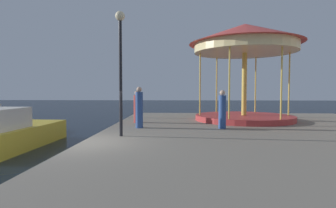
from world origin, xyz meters
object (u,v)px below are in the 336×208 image
(lamp_post_mid_promenade, at_px, (120,52))
(person_by_the_water, at_px, (222,111))
(carousel, at_px, (245,48))
(person_far_corner, at_px, (139,109))
(motorboat_yellow, at_px, (12,133))
(person_mid_promenade, at_px, (137,108))

(lamp_post_mid_promenade, height_order, person_by_the_water, lamp_post_mid_promenade)
(carousel, bearing_deg, person_far_corner, -149.19)
(carousel, bearing_deg, motorboat_yellow, -158.59)
(carousel, height_order, person_by_the_water, carousel)
(carousel, height_order, person_far_corner, carousel)
(person_by_the_water, bearing_deg, carousel, 62.04)
(person_by_the_water, height_order, person_far_corner, person_far_corner)
(motorboat_yellow, xyz_separation_m, person_mid_promenade, (4.98, 2.98, 0.93))
(motorboat_yellow, xyz_separation_m, carousel, (11.01, 4.32, 4.26))
(lamp_post_mid_promenade, relative_size, person_by_the_water, 2.68)
(person_by_the_water, bearing_deg, lamp_post_mid_promenade, -152.08)
(carousel, xyz_separation_m, person_by_the_water, (-1.80, -3.39, -3.32))
(motorboat_yellow, relative_size, person_mid_promenade, 3.18)
(lamp_post_mid_promenade, height_order, person_far_corner, lamp_post_mid_promenade)
(motorboat_yellow, relative_size, person_far_corner, 2.88)
(lamp_post_mid_promenade, height_order, person_mid_promenade, lamp_post_mid_promenade)
(person_far_corner, bearing_deg, lamp_post_mid_promenade, -99.03)
(person_mid_promenade, distance_m, person_by_the_water, 4.70)
(carousel, xyz_separation_m, person_mid_promenade, (-6.03, -1.33, -3.34))
(lamp_post_mid_promenade, xyz_separation_m, person_by_the_water, (4.16, 2.20, -2.34))
(lamp_post_mid_promenade, bearing_deg, motorboat_yellow, 165.80)
(motorboat_yellow, bearing_deg, lamp_post_mid_promenade, -14.20)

